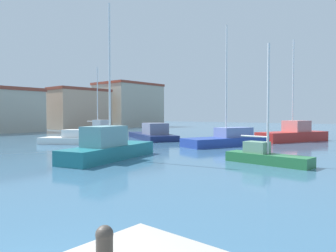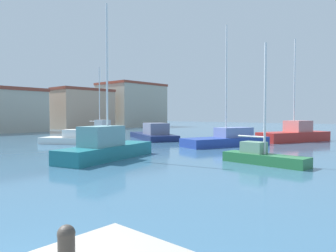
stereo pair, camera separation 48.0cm
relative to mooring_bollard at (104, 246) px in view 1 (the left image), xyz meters
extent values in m
plane|color=#38607F|center=(14.00, 21.30, -1.19)|extent=(160.00, 160.00, 0.00)
cylinder|color=#38332D|center=(0.00, 0.00, -0.07)|extent=(0.19, 0.19, 0.39)
sphere|color=#38332D|center=(0.00, 0.00, 0.12)|extent=(0.20, 0.20, 0.20)
cube|color=gray|center=(22.87, 30.57, -0.77)|extent=(2.07, 6.01, 0.84)
cube|color=#ADB0B5|center=(22.90, 30.00, 0.20)|extent=(1.50, 1.66, 1.11)
cylinder|color=silver|center=(22.87, 30.57, 3.61)|extent=(0.12, 0.12, 7.93)
cylinder|color=silver|center=(22.81, 31.63, 0.55)|extent=(0.19, 2.08, 0.08)
cube|color=#233D93|center=(21.11, 10.61, -0.84)|extent=(8.07, 4.93, 0.70)
cube|color=#6E7DB1|center=(21.90, 10.33, -0.08)|extent=(3.42, 2.59, 0.83)
cylinder|color=silver|center=(21.11, 10.61, 4.20)|extent=(0.12, 0.12, 9.39)
cube|color=white|center=(13.95, 21.55, -0.90)|extent=(5.43, 6.90, 0.58)
cube|color=silver|center=(13.90, 21.64, -0.26)|extent=(2.45, 2.70, 0.70)
cube|color=#19234C|center=(22.31, 20.40, -0.90)|extent=(6.81, 9.03, 0.58)
cube|color=slate|center=(21.73, 19.35, -0.03)|extent=(3.20, 3.58, 1.16)
cube|color=#1E707A|center=(9.66, 11.81, -0.79)|extent=(7.30, 3.69, 0.81)
cube|color=#6B9CA2|center=(9.15, 11.67, 0.19)|extent=(2.87, 2.11, 1.16)
cylinder|color=silver|center=(9.66, 11.81, 3.75)|extent=(0.12, 0.12, 8.29)
cube|color=#28703D|center=(13.86, 3.95, -0.93)|extent=(1.56, 4.65, 0.53)
cube|color=gray|center=(13.92, 4.59, -0.35)|extent=(0.98, 1.29, 0.62)
cylinder|color=silver|center=(13.86, 3.95, 2.26)|extent=(0.12, 0.12, 5.84)
cylinder|color=silver|center=(13.94, 4.76, 0.24)|extent=(0.22, 1.60, 0.08)
cube|color=#B22823|center=(29.18, 7.83, -0.72)|extent=(8.09, 5.01, 0.94)
cube|color=#C4716E|center=(29.69, 7.63, 0.29)|extent=(2.59, 2.54, 1.10)
cylinder|color=silver|center=(29.18, 7.83, 4.25)|extent=(0.12, 0.12, 9.01)
cube|color=tan|center=(31.31, 47.01, 2.28)|extent=(10.45, 5.61, 6.94)
cube|color=brown|center=(31.31, 47.01, 6.00)|extent=(10.66, 5.72, 0.50)
cube|color=#B2A893|center=(44.77, 48.67, 3.28)|extent=(12.68, 9.84, 8.94)
cube|color=brown|center=(44.77, 48.67, 8.00)|extent=(12.93, 10.04, 0.50)
camera|label=1|loc=(-2.11, -2.70, 1.43)|focal=33.39mm
camera|label=2|loc=(-1.79, -3.06, 1.43)|focal=33.39mm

